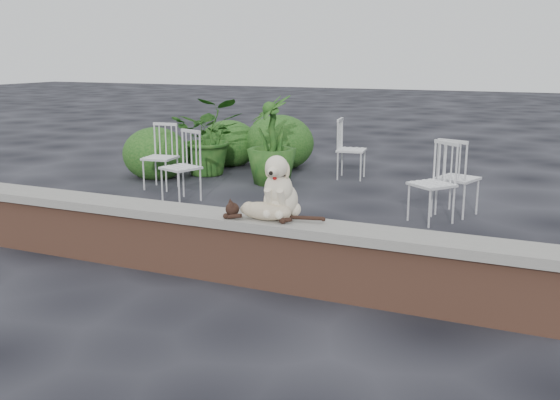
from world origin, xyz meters
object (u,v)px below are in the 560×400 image
at_px(potted_plant_b, 272,140).
at_px(cat, 265,210).
at_px(chair_a, 160,157).
at_px(chair_d, 432,183).
at_px(dog, 281,185).
at_px(chair_b, 181,166).
at_px(chair_e, 352,149).
at_px(potted_plant_a, 209,136).
at_px(chair_c, 458,177).

bearing_deg(potted_plant_b, cat, -66.08).
bearing_deg(chair_a, cat, -50.07).
bearing_deg(chair_d, dog, -70.53).
bearing_deg(chair_b, cat, -26.64).
height_order(chair_e, chair_d, same).
bearing_deg(cat, potted_plant_a, 119.10).
xyz_separation_m(chair_e, chair_b, (-1.59, -2.41, 0.00)).
height_order(cat, potted_plant_a, potted_plant_a).
distance_m(chair_a, chair_e, 2.95).
distance_m(chair_c, chair_d, 0.54).
relative_size(chair_a, potted_plant_a, 0.75).
bearing_deg(potted_plant_a, cat, -54.66).
relative_size(cat, chair_c, 1.06).
distance_m(chair_a, chair_d, 3.97).
xyz_separation_m(cat, chair_e, (-0.77, 4.79, -0.19)).
relative_size(chair_e, chair_b, 1.00).
bearing_deg(dog, chair_b, 131.30).
bearing_deg(potted_plant_a, chair_b, -71.30).
distance_m(chair_a, chair_b, 0.91).
xyz_separation_m(dog, chair_a, (-3.15, 2.80, -0.38)).
bearing_deg(dog, potted_plant_b, 109.52).
relative_size(chair_d, potted_plant_b, 0.70).
bearing_deg(potted_plant_a, dog, -52.94).
xyz_separation_m(chair_e, potted_plant_a, (-2.20, -0.61, 0.16)).
distance_m(potted_plant_a, potted_plant_b, 1.26).
xyz_separation_m(dog, cat, (-0.08, -0.15, -0.19)).
bearing_deg(chair_b, potted_plant_b, 86.67).
xyz_separation_m(cat, potted_plant_b, (-1.74, 3.92, 0.00)).
height_order(cat, chair_e, chair_e).
relative_size(chair_a, chair_e, 1.00).
xyz_separation_m(dog, chair_d, (0.80, 2.49, -0.38)).
bearing_deg(chair_d, chair_b, -138.05).
bearing_deg(chair_a, chair_c, -3.64).
distance_m(cat, potted_plant_a, 5.13).
xyz_separation_m(chair_a, potted_plant_b, (1.33, 0.97, 0.20)).
distance_m(dog, chair_a, 4.23).
height_order(dog, chair_d, dog).
xyz_separation_m(cat, potted_plant_a, (-2.97, 4.19, -0.04)).
bearing_deg(chair_a, dog, -47.84).
distance_m(chair_e, chair_d, 2.71).
bearing_deg(chair_e, potted_plant_b, 124.50).
relative_size(dog, chair_d, 0.58).
bearing_deg(chair_e, cat, -178.44).
bearing_deg(chair_c, chair_a, 20.80).
bearing_deg(cat, potted_plant_b, 107.68).
distance_m(cat, chair_a, 4.26).
bearing_deg(chair_a, potted_plant_b, 29.74).
bearing_deg(cat, chair_a, 129.94).
xyz_separation_m(cat, chair_a, (-3.07, 2.95, -0.19)).
relative_size(chair_b, potted_plant_a, 0.75).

